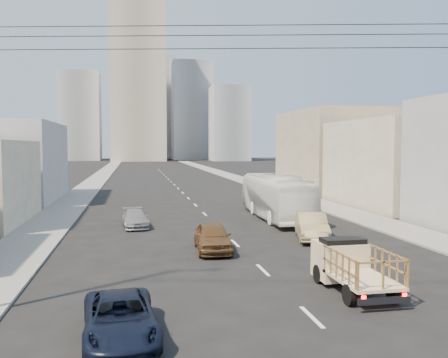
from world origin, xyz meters
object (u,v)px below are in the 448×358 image
object	(u,v)px
navy_pickup	(120,318)
sedan_tan	(312,226)
flatbed_pickup	(352,263)
sedan_brown	(213,237)
city_bus	(276,197)
sedan_grey	(135,219)

from	to	relation	value
navy_pickup	sedan_tan	world-z (taller)	sedan_tan
flatbed_pickup	sedan_brown	distance (m)	8.90
flatbed_pickup	sedan_tan	xyz separation A→B (m)	(2.22, 9.97, -0.31)
flatbed_pickup	city_bus	distance (m)	18.51
navy_pickup	sedan_grey	world-z (taller)	navy_pickup
flatbed_pickup	navy_pickup	xyz separation A→B (m)	(-8.69, -3.05, -0.47)
city_bus	sedan_grey	size ratio (longest dim) A/B	2.94
sedan_brown	sedan_tan	size ratio (longest dim) A/B	0.93
city_bus	navy_pickup	bearing A→B (deg)	-116.46
city_bus	sedan_grey	distance (m)	11.02
city_bus	sedan_brown	xyz separation A→B (m)	(-6.72, -10.47, -0.92)
navy_pickup	city_bus	world-z (taller)	city_bus
navy_pickup	city_bus	xyz separation A→B (m)	(11.23, 21.38, 1.05)
city_bus	flatbed_pickup	bearing A→B (deg)	-96.63
sedan_brown	city_bus	bearing A→B (deg)	60.16
sedan_grey	navy_pickup	bearing A→B (deg)	-96.19
sedan_brown	sedan_tan	distance (m)	6.74
navy_pickup	sedan_brown	size ratio (longest dim) A/B	1.01
city_bus	sedan_tan	world-z (taller)	city_bus
sedan_grey	flatbed_pickup	bearing A→B (deg)	-67.95
flatbed_pickup	sedan_brown	size ratio (longest dim) A/B	0.99
navy_pickup	city_bus	bearing A→B (deg)	57.80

